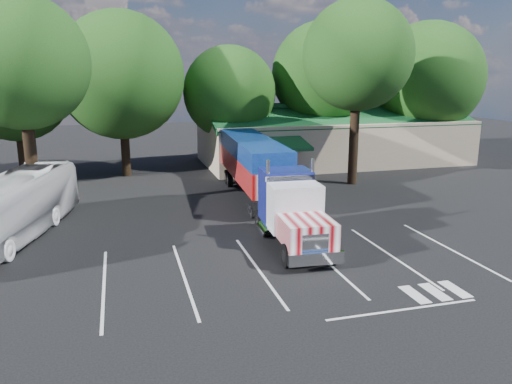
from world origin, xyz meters
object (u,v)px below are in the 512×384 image
object	(u,v)px
bicycle	(250,209)
tour_bus	(10,208)
silver_sedan	(251,167)
woman	(300,209)
semi_truck	(261,170)

from	to	relation	value
bicycle	tour_bus	size ratio (longest dim) A/B	0.14
bicycle	silver_sedan	xyz separation A→B (m)	(3.20, 11.85, 0.22)
woman	tour_bus	bearing A→B (deg)	83.49
semi_truck	silver_sedan	world-z (taller)	semi_truck
woman	tour_bus	size ratio (longest dim) A/B	0.15
woman	tour_bus	distance (m)	15.06
silver_sedan	woman	bearing A→B (deg)	159.78
tour_bus	silver_sedan	bearing A→B (deg)	53.73
woman	silver_sedan	xyz separation A→B (m)	(0.99, 14.30, -0.24)
woman	bicycle	distance (m)	3.33
semi_truck	bicycle	size ratio (longest dim) A/B	12.50
woman	bicycle	world-z (taller)	woman
semi_truck	bicycle	distance (m)	2.84
tour_bus	silver_sedan	distance (m)	20.46
woman	silver_sedan	bearing A→B (deg)	-4.64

